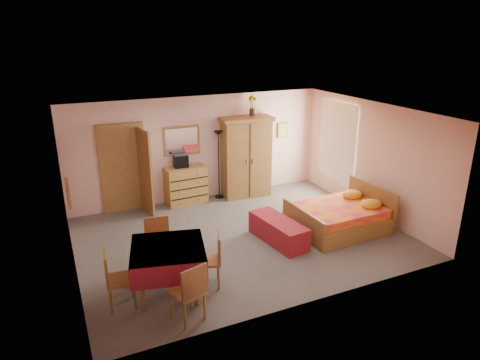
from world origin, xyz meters
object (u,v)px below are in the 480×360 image
bench (278,231)px  chair_north (159,246)px  wardrobe (246,157)px  bed (338,210)px  wall_mirror (181,141)px  stereo (181,161)px  dining_table (169,270)px  chest_of_drawers (186,185)px  chair_south (187,291)px  chair_east (208,260)px  floor_lamp (219,165)px  sunflower_vase (252,106)px  chair_west (121,279)px

bench → chair_north: chair_north is taller
wardrobe → bed: bearing=-66.2°
wall_mirror → stereo: size_ratio=2.78×
wardrobe → bed: 2.90m
bed → dining_table: (-3.94, -0.81, -0.02)m
chest_of_drawers → dining_table: size_ratio=0.87×
stereo → bench: stereo is taller
bench → chair_north: 2.48m
chest_of_drawers → wardrobe: size_ratio=0.48×
chair_south → chair_east: chair_south is taller
stereo → chair_east: size_ratio=0.36×
stereo → floor_lamp: size_ratio=0.19×
dining_table → sunflower_vase: bearing=48.0°
chair_south → floor_lamp: bearing=46.2°
bed → sunflower_vase: bearing=102.7°
bench → sunflower_vase: bearing=74.9°
wardrobe → chair_south: size_ratio=2.17×
dining_table → chair_east: size_ratio=1.24×
stereo → bed: (2.59, -2.84, -0.65)m
chair_north → chest_of_drawers: bearing=-109.7°
floor_lamp → chair_north: 3.68m
sunflower_vase → dining_table: sunflower_vase is taller
chest_of_drawers → chair_north: 3.18m
wall_mirror → chair_north: (-1.40, -3.06, -1.07)m
chest_of_drawers → floor_lamp: size_ratio=0.57×
chest_of_drawers → dining_table: chest_of_drawers is taller
sunflower_vase → dining_table: (-3.24, -3.61, -1.88)m
wardrobe → sunflower_vase: (0.22, 0.11, 1.28)m
wall_mirror → wardrobe: bearing=-10.4°
wall_mirror → chair_south: 4.91m
stereo → bench: bearing=-67.6°
bench → chair_west: bearing=-164.9°
wall_mirror → floor_lamp: (0.89, -0.20, -0.68)m
stereo → chair_north: 3.22m
chair_north → chair_south: bearing=97.5°
chair_south → chair_north: chair_north is taller
bench → chair_west: chair_west is taller
stereo → chair_north: bearing=-114.6°
wall_mirror → chair_south: wall_mirror is taller
bed → chair_west: size_ratio=2.00×
floor_lamp → bed: 3.27m
bed → chair_west: (-4.71, -0.84, 0.03)m
bench → dining_table: 2.66m
wardrobe → sunflower_vase: size_ratio=4.14×
chest_of_drawers → sunflower_vase: bearing=-4.0°
chest_of_drawers → stereo: stereo is taller
sunflower_vase → wall_mirror: bearing=172.9°
bed → chair_north: bearing=179.2°
stereo → floor_lamp: bearing=-1.3°
stereo → wardrobe: wardrobe is taller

